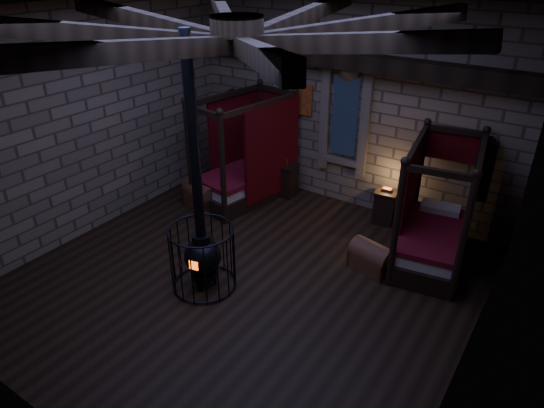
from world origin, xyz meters
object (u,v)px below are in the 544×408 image
Objects in this scene: trunk_right at (371,258)px; trunk_left at (203,195)px; stove at (202,253)px; bed_left at (247,174)px; bed_right at (434,233)px.

trunk_left is at bearing -168.38° from trunk_right.
stove reaches higher than trunk_left.
bed_left is 1.09m from trunk_left.
bed_right is at bearing 63.53° from trunk_right.
bed_left is at bearing 176.30° from trunk_right.
trunk_left is at bearing 119.27° from stove.
trunk_right is at bearing -6.82° from bed_left.
stove is (-2.82, -2.85, 0.10)m from bed_right.
stove reaches higher than bed_left.
bed_left is 0.58× the size of stove.
trunk_right is at bearing 18.42° from trunk_left.
trunk_left is at bearing -108.48° from bed_left.
trunk_right is at bearing 30.91° from stove.
bed_left is at bearing 169.24° from bed_right.
bed_right is 4.02m from stove.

